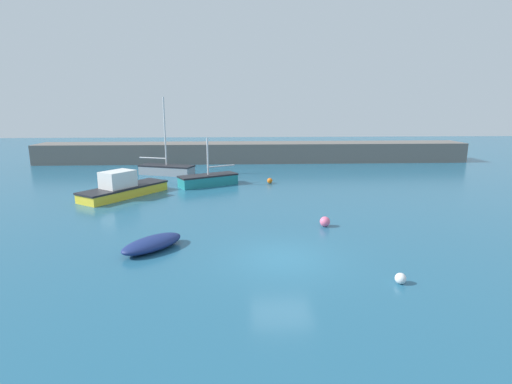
% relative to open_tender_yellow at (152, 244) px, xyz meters
% --- Properties ---
extents(ground_plane, '(120.00, 120.00, 0.20)m').
position_rel_open_tender_yellow_xyz_m(ground_plane, '(5.47, -1.26, -0.38)').
color(ground_plane, '#235B7A').
extents(harbor_breakwater, '(45.28, 3.79, 2.04)m').
position_rel_open_tender_yellow_xyz_m(harbor_breakwater, '(5.47, 26.43, 0.74)').
color(harbor_breakwater, '#66605B').
rests_on(harbor_breakwater, ground_plane).
extents(open_tender_yellow, '(2.92, 3.12, 0.56)m').
position_rel_open_tender_yellow_xyz_m(open_tender_yellow, '(0.00, 0.00, 0.00)').
color(open_tender_yellow, navy).
rests_on(open_tender_yellow, ground_plane).
extents(sailboat_short_mast, '(4.66, 3.45, 3.64)m').
position_rel_open_tender_yellow_xyz_m(sailboat_short_mast, '(1.47, 13.74, 0.17)').
color(sailboat_short_mast, teal).
rests_on(sailboat_short_mast, ground_plane).
extents(sailboat_tall_mast, '(5.09, 3.09, 6.70)m').
position_rel_open_tender_yellow_xyz_m(sailboat_tall_mast, '(-2.53, 18.70, 0.21)').
color(sailboat_tall_mast, gray).
rests_on(sailboat_tall_mast, ground_plane).
extents(motorboat_with_cabin, '(5.20, 6.23, 1.79)m').
position_rel_open_tender_yellow_xyz_m(motorboat_with_cabin, '(-4.06, 10.28, 0.33)').
color(motorboat_with_cabin, yellow).
rests_on(motorboat_with_cabin, ground_plane).
extents(mooring_buoy_white, '(0.39, 0.39, 0.39)m').
position_rel_open_tender_yellow_xyz_m(mooring_buoy_white, '(9.34, -3.77, -0.09)').
color(mooring_buoy_white, white).
rests_on(mooring_buoy_white, ground_plane).
extents(mooring_buoy_pink, '(0.52, 0.52, 0.52)m').
position_rel_open_tender_yellow_xyz_m(mooring_buoy_pink, '(8.14, 2.93, -0.02)').
color(mooring_buoy_pink, '#EA668C').
rests_on(mooring_buoy_pink, ground_plane).
extents(mooring_buoy_orange, '(0.42, 0.42, 0.42)m').
position_rel_open_tender_yellow_xyz_m(mooring_buoy_orange, '(6.25, 14.35, -0.07)').
color(mooring_buoy_orange, orange).
rests_on(mooring_buoy_orange, ground_plane).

